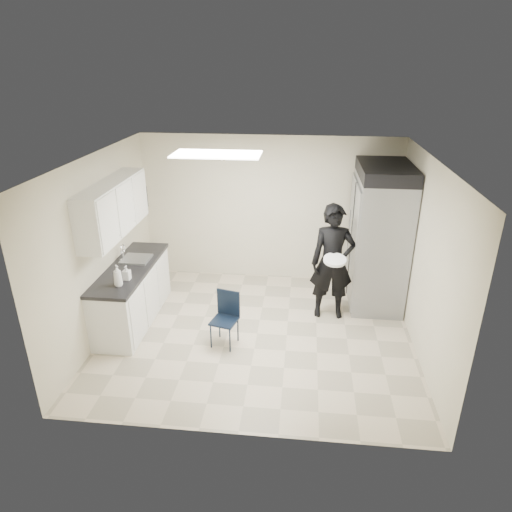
# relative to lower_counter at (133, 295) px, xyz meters

# --- Properties ---
(floor) EXTENTS (4.50, 4.50, 0.00)m
(floor) POSITION_rel_lower_counter_xyz_m (1.95, -0.20, -0.43)
(floor) COLOR #C2B298
(floor) RESTS_ON ground
(ceiling) EXTENTS (4.50, 4.50, 0.00)m
(ceiling) POSITION_rel_lower_counter_xyz_m (1.95, -0.20, 2.17)
(ceiling) COLOR silver
(ceiling) RESTS_ON back_wall
(back_wall) EXTENTS (4.50, 0.00, 4.50)m
(back_wall) POSITION_rel_lower_counter_xyz_m (1.95, 1.80, 0.87)
(back_wall) COLOR beige
(back_wall) RESTS_ON floor
(left_wall) EXTENTS (0.00, 4.00, 4.00)m
(left_wall) POSITION_rel_lower_counter_xyz_m (-0.30, -0.20, 0.87)
(left_wall) COLOR beige
(left_wall) RESTS_ON floor
(right_wall) EXTENTS (0.00, 4.00, 4.00)m
(right_wall) POSITION_rel_lower_counter_xyz_m (4.20, -0.20, 0.87)
(right_wall) COLOR beige
(right_wall) RESTS_ON floor
(ceiling_panel) EXTENTS (1.20, 0.60, 0.02)m
(ceiling_panel) POSITION_rel_lower_counter_xyz_m (1.35, 0.20, 2.14)
(ceiling_panel) COLOR white
(ceiling_panel) RESTS_ON ceiling
(lower_counter) EXTENTS (0.60, 1.90, 0.86)m
(lower_counter) POSITION_rel_lower_counter_xyz_m (0.00, 0.00, 0.00)
(lower_counter) COLOR silver
(lower_counter) RESTS_ON floor
(countertop) EXTENTS (0.64, 1.95, 0.05)m
(countertop) POSITION_rel_lower_counter_xyz_m (0.00, 0.00, 0.46)
(countertop) COLOR black
(countertop) RESTS_ON lower_counter
(sink) EXTENTS (0.42, 0.40, 0.14)m
(sink) POSITION_rel_lower_counter_xyz_m (0.02, 0.25, 0.44)
(sink) COLOR gray
(sink) RESTS_ON countertop
(faucet) EXTENTS (0.02, 0.02, 0.24)m
(faucet) POSITION_rel_lower_counter_xyz_m (-0.18, 0.25, 0.59)
(faucet) COLOR silver
(faucet) RESTS_ON countertop
(upper_cabinets) EXTENTS (0.35, 1.80, 0.75)m
(upper_cabinets) POSITION_rel_lower_counter_xyz_m (-0.13, 0.00, 1.40)
(upper_cabinets) COLOR silver
(upper_cabinets) RESTS_ON left_wall
(towel_dispenser) EXTENTS (0.22, 0.30, 0.35)m
(towel_dispenser) POSITION_rel_lower_counter_xyz_m (-0.19, 1.15, 1.19)
(towel_dispenser) COLOR black
(towel_dispenser) RESTS_ON left_wall
(notice_sticker_left) EXTENTS (0.00, 0.12, 0.07)m
(notice_sticker_left) POSITION_rel_lower_counter_xyz_m (-0.29, -0.10, 0.79)
(notice_sticker_left) COLOR yellow
(notice_sticker_left) RESTS_ON left_wall
(notice_sticker_right) EXTENTS (0.00, 0.12, 0.07)m
(notice_sticker_right) POSITION_rel_lower_counter_xyz_m (-0.29, 0.10, 0.75)
(notice_sticker_right) COLOR yellow
(notice_sticker_right) RESTS_ON left_wall
(commercial_fridge) EXTENTS (0.80, 1.35, 2.10)m
(commercial_fridge) POSITION_rel_lower_counter_xyz_m (3.78, 1.07, 0.62)
(commercial_fridge) COLOR gray
(commercial_fridge) RESTS_ON floor
(fridge_compressor) EXTENTS (0.80, 1.35, 0.20)m
(fridge_compressor) POSITION_rel_lower_counter_xyz_m (3.78, 1.07, 1.77)
(fridge_compressor) COLOR black
(fridge_compressor) RESTS_ON commercial_fridge
(folding_chair) EXTENTS (0.41, 0.41, 0.77)m
(folding_chair) POSITION_rel_lower_counter_xyz_m (1.52, -0.52, -0.05)
(folding_chair) COLOR black
(folding_chair) RESTS_ON floor
(man_tuxedo) EXTENTS (0.69, 0.48, 1.82)m
(man_tuxedo) POSITION_rel_lower_counter_xyz_m (3.03, 0.48, 0.48)
(man_tuxedo) COLOR black
(man_tuxedo) RESTS_ON floor
(bucket_lid) EXTENTS (0.35, 0.35, 0.04)m
(bucket_lid) POSITION_rel_lower_counter_xyz_m (3.04, 0.23, 0.63)
(bucket_lid) COLOR white
(bucket_lid) RESTS_ON man_tuxedo
(soap_bottle_a) EXTENTS (0.17, 0.17, 0.31)m
(soap_bottle_a) POSITION_rel_lower_counter_xyz_m (0.09, -0.61, 0.63)
(soap_bottle_a) COLOR white
(soap_bottle_a) RESTS_ON countertop
(soap_bottle_b) EXTENTS (0.10, 0.10, 0.21)m
(soap_bottle_b) POSITION_rel_lower_counter_xyz_m (0.13, -0.42, 0.58)
(soap_bottle_b) COLOR #ABADB7
(soap_bottle_b) RESTS_ON countertop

